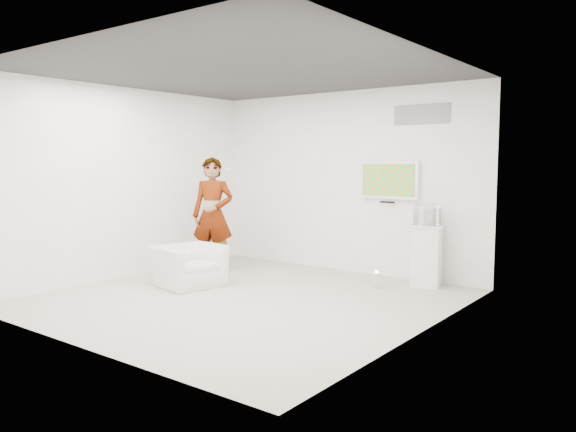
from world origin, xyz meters
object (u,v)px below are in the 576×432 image
object	(u,v)px
tv	(389,180)
person	(213,215)
armchair	(189,266)
pedestal	(426,256)
floor_uplight	(376,280)

from	to	relation	value
tv	person	world-z (taller)	person
armchair	tv	bearing A→B (deg)	-29.24
person	pedestal	size ratio (longest dim) A/B	2.10
person	floor_uplight	size ratio (longest dim) A/B	7.67
armchair	pedestal	distance (m)	3.52
person	pedestal	xyz separation A→B (m)	(3.24, 1.16, -0.50)
tv	floor_uplight	world-z (taller)	tv
pedestal	tv	bearing A→B (deg)	160.82
person	floor_uplight	bearing A→B (deg)	-12.85
tv	armchair	world-z (taller)	tv
floor_uplight	tv	bearing A→B (deg)	106.41
person	armchair	distance (m)	1.22
person	tv	bearing A→B (deg)	4.89
armchair	floor_uplight	bearing A→B (deg)	-44.70
person	floor_uplight	world-z (taller)	person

